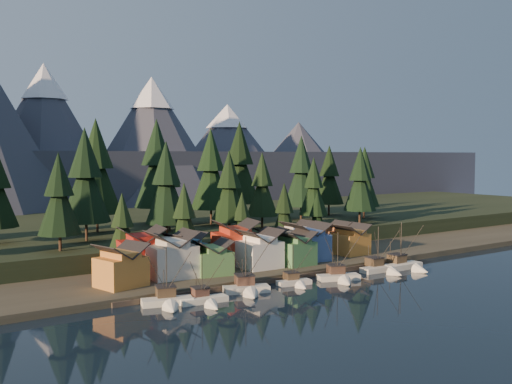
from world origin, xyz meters
TOP-DOWN VIEW (x-y plane):
  - ground at (0.00, 0.00)m, footprint 500.00×500.00m
  - shore_strip at (0.00, 40.00)m, footprint 400.00×50.00m
  - hillside at (0.00, 90.00)m, footprint 420.00×100.00m
  - dock at (0.00, 16.50)m, footprint 80.00×4.00m
  - mountain_ridge at (-4.20, 213.59)m, footprint 560.00×190.00m
  - boat_0 at (-30.78, 10.23)m, footprint 10.30×10.91m
  - boat_1 at (-24.29, 7.56)m, footprint 9.96×10.66m
  - boat_2 at (-13.14, 9.95)m, footprint 10.23×10.91m
  - boat_3 at (-0.65, 9.94)m, footprint 8.18×8.66m
  - boat_4 at (10.37, 7.86)m, footprint 10.33×10.90m
  - boat_5 at (25.36, 9.01)m, footprint 10.57×11.42m
  - boat_6 at (32.76, 8.13)m, footprint 11.05×12.04m
  - house_front_0 at (-34.45, 24.37)m, footprint 10.49×10.14m
  - house_front_1 at (-22.09, 26.68)m, footprint 10.27×9.91m
  - house_front_2 at (-13.14, 24.33)m, footprint 9.02×9.07m
  - house_front_3 at (-0.11, 24.40)m, footprint 9.14×8.73m
  - house_front_4 at (9.16, 22.83)m, footprint 8.13×8.75m
  - house_front_5 at (15.63, 25.18)m, footprint 10.10×9.40m
  - house_front_6 at (30.46, 25.41)m, footprint 8.34×7.91m
  - house_back_0 at (-25.99, 33.99)m, footprint 10.94×10.63m
  - house_back_1 at (-16.76, 30.85)m, footprint 9.39×9.47m
  - house_back_2 at (-2.00, 32.32)m, footprint 11.77×11.15m
  - house_back_3 at (9.06, 32.85)m, footprint 9.16×8.53m
  - house_back_4 at (19.04, 33.48)m, footprint 8.48×8.17m
  - house_back_5 at (30.51, 32.42)m, footprint 7.44×7.53m
  - tree_hill_2 at (-40.00, 48.00)m, footprint 9.83×9.83m
  - tree_hill_3 at (-30.00, 60.00)m, footprint 12.61×12.61m
  - tree_hill_4 at (-22.00, 75.00)m, footprint 14.07×14.07m
  - tree_hill_5 at (-12.00, 50.00)m, footprint 11.14×11.14m
  - tree_hill_6 at (-4.00, 65.00)m, footprint 9.89×9.89m
  - tree_hill_7 at (6.00, 48.00)m, footprint 10.13×10.13m
  - tree_hill_8 at (14.00, 72.00)m, footprint 13.19×13.19m
  - tree_hill_9 at (22.00, 55.00)m, footprint 9.90×9.90m
  - tree_hill_10 at (30.00, 80.00)m, footprint 14.52×14.52m
  - tree_hill_11 at (38.00, 50.00)m, footprint 9.25×9.25m
  - tree_hill_12 at (46.00, 66.00)m, footprint 12.41×12.41m
  - tree_hill_13 at (56.00, 48.00)m, footprint 10.71×10.71m
  - tree_hill_14 at (64.00, 72.00)m, footprint 11.09×11.09m
  - tree_hill_15 at (0.00, 82.00)m, footprint 14.51×14.51m
  - tree_hill_17 at (68.00, 58.00)m, footprint 10.84×10.84m
  - tree_shore_0 at (-28.00, 40.00)m, footprint 7.74×7.74m
  - tree_shore_1 at (-12.00, 40.00)m, footprint 8.57×8.57m
  - tree_shore_2 at (5.00, 40.00)m, footprint 7.33×7.33m
  - tree_shore_3 at (19.00, 40.00)m, footprint 8.20×8.20m
  - tree_shore_4 at (31.00, 40.00)m, footprint 6.93×6.93m

SIDE VIEW (x-z plane):
  - ground at x=0.00m, z-range 0.00..0.00m
  - dock at x=0.00m, z-range 0.00..1.00m
  - shore_strip at x=0.00m, z-range 0.00..1.50m
  - boat_1 at x=-24.29m, z-range -3.29..7.01m
  - boat_3 at x=-0.65m, z-range -2.97..6.84m
  - boat_5 at x=25.36m, z-range -3.76..8.38m
  - boat_4 at x=10.37m, z-range -3.68..8.40m
  - boat_0 at x=-30.78m, z-range -3.71..8.54m
  - boat_6 at x=32.76m, z-range -3.99..8.88m
  - boat_2 at x=-13.14m, z-range -3.79..8.96m
  - hillside at x=0.00m, z-range 0.00..6.00m
  - house_front_2 at x=-13.14m, z-range 1.70..9.38m
  - house_back_3 at x=9.06m, z-range 1.70..9.59m
  - house_back_5 at x=30.51m, z-range 1.70..9.84m
  - house_front_6 at x=30.46m, z-range 1.71..9.86m
  - house_front_4 at x=9.16m, z-range 1.71..9.87m
  - house_front_0 at x=-34.45m, z-range 1.72..10.45m
  - house_back_4 at x=19.04m, z-range 1.72..10.59m
  - house_back_1 at x=-16.76m, z-range 1.72..10.66m
  - house_front_3 at x=-0.11m, z-range 1.73..10.83m
  - house_front_5 at x=15.63m, z-range 1.74..11.21m
  - house_front_1 at x=-22.09m, z-range 1.76..11.84m
  - house_back_0 at x=-25.99m, z-range 1.76..12.19m
  - house_back_2 at x=-2.00m, z-range 1.77..12.40m
  - tree_shore_4 at x=31.00m, z-range 2.24..18.39m
  - tree_shore_2 at x=5.00m, z-range 2.29..19.36m
  - tree_shore_0 at x=-28.00m, z-range 2.33..20.35m
  - tree_shore_3 at x=19.00m, z-range 2.38..21.48m
  - tree_shore_1 at x=-12.00m, z-range 2.43..22.39m
  - tree_hill_11 at x=38.00m, z-range 7.00..28.56m
  - tree_hill_2 at x=-40.00m, z-range 7.07..29.97m
  - tree_hill_6 at x=-4.00m, z-range 7.07..30.12m
  - tree_hill_9 at x=22.00m, z-range 7.07..30.14m
  - tree_hill_7 at x=6.00m, z-range 7.10..30.69m
  - tree_hill_13 at x=56.00m, z-range 7.16..32.12m
  - tree_hill_17 at x=68.00m, z-range 7.18..32.44m
  - tree_hill_14 at x=64.00m, z-range 7.21..33.04m
  - tree_hill_5 at x=-12.00m, z-range 7.21..33.17m
  - tree_hill_12 at x=46.00m, z-range 7.35..36.26m
  - tree_hill_3 at x=-30.00m, z-range 7.37..36.76m
  - tree_hill_8 at x=14.00m, z-range 7.44..38.16m
  - tree_hill_4 at x=-22.00m, z-range 7.53..40.32m
  - tree_hill_15 at x=0.00m, z-range 7.58..41.37m
  - tree_hill_10 at x=30.00m, z-range 7.58..41.42m
  - mountain_ridge at x=-4.20m, z-range -18.94..71.06m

